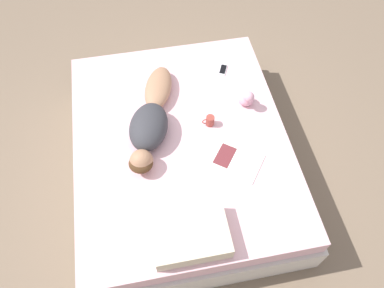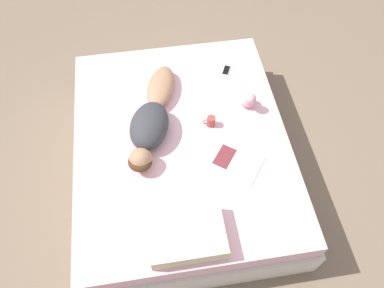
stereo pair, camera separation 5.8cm
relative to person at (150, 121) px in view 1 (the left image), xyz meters
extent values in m
plane|color=#7A6651|center=(-0.24, 0.15, -0.62)|extent=(12.00, 12.00, 0.00)
cube|color=beige|center=(-0.24, 0.15, -0.45)|extent=(1.91, 2.35, 0.34)
cube|color=beige|center=(-0.24, 0.15, -0.19)|extent=(1.85, 2.29, 0.17)
ellipsoid|color=#A37556|center=(-0.12, -0.39, -0.03)|extent=(0.38, 0.57, 0.14)
ellipsoid|color=#333338|center=(0.02, 0.07, 0.01)|extent=(0.46, 0.57, 0.23)
ellipsoid|color=#472D19|center=(0.13, 0.41, 0.00)|extent=(0.24, 0.24, 0.11)
sphere|color=#A37556|center=(0.12, 0.39, 0.00)|extent=(0.19, 0.19, 0.19)
cube|color=silver|center=(-0.74, 0.53, -0.10)|extent=(0.35, 0.37, 0.01)
cube|color=silver|center=(-0.57, 0.41, -0.10)|extent=(0.35, 0.37, 0.01)
cube|color=maroon|center=(-0.57, 0.41, -0.09)|extent=(0.24, 0.25, 0.00)
cylinder|color=#993D33|center=(-0.52, 0.06, -0.05)|extent=(0.07, 0.07, 0.10)
cylinder|color=black|center=(-0.52, 0.06, -0.01)|extent=(0.06, 0.06, 0.01)
torus|color=#993D33|center=(-0.48, 0.06, -0.05)|extent=(0.06, 0.01, 0.06)
cube|color=silver|center=(-0.79, -0.57, -0.10)|extent=(0.12, 0.16, 0.01)
cube|color=black|center=(-0.79, -0.57, -0.09)|extent=(0.10, 0.13, 0.00)
ellipsoid|color=#DB9EB2|center=(-0.89, -0.11, -0.04)|extent=(0.14, 0.13, 0.12)
sphere|color=#DB9EB2|center=(-0.89, -0.06, 0.05)|extent=(0.10, 0.10, 0.10)
cube|color=beige|center=(-0.16, 1.06, -0.03)|extent=(0.55, 0.39, 0.14)
camera|label=1|loc=(0.01, 1.98, 2.60)|focal=35.00mm
camera|label=2|loc=(-0.05, 1.99, 2.60)|focal=35.00mm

